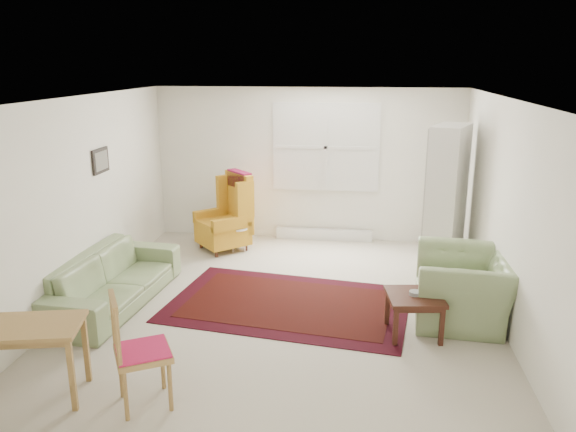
# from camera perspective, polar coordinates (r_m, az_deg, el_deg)

# --- Properties ---
(room) EXTENTS (5.04, 5.54, 2.51)m
(room) POSITION_cam_1_polar(r_m,az_deg,el_deg) (6.78, 0.06, 1.48)
(room) COLOR beige
(room) RESTS_ON ground
(rug) EXTENTS (3.11, 2.24, 0.03)m
(rug) POSITION_cam_1_polar(r_m,az_deg,el_deg) (7.00, 0.05, -8.86)
(rug) COLOR black
(rug) RESTS_ON ground
(sofa) EXTENTS (1.04, 2.26, 0.89)m
(sofa) POSITION_cam_1_polar(r_m,az_deg,el_deg) (7.19, -17.49, -5.23)
(sofa) COLOR gray
(sofa) RESTS_ON ground
(armchair) EXTENTS (1.16, 1.30, 0.95)m
(armchair) POSITION_cam_1_polar(r_m,az_deg,el_deg) (6.77, 17.55, -6.26)
(armchair) COLOR gray
(armchair) RESTS_ON ground
(wingback_chair) EXTENTS (1.04, 1.03, 1.24)m
(wingback_chair) POSITION_cam_1_polar(r_m,az_deg,el_deg) (8.84, -6.70, 0.43)
(wingback_chair) COLOR gold
(wingback_chair) RESTS_ON ground
(coffee_table) EXTENTS (0.65, 0.65, 0.47)m
(coffee_table) POSITION_cam_1_polar(r_m,az_deg,el_deg) (6.34, 12.64, -9.75)
(coffee_table) COLOR #411D14
(coffee_table) RESTS_ON ground
(stool) EXTENTS (0.36, 0.36, 0.40)m
(stool) POSITION_cam_1_polar(r_m,az_deg,el_deg) (8.83, -5.06, -2.37)
(stool) COLOR white
(stool) RESTS_ON ground
(cabinet) EXTENTS (0.70, 0.92, 2.05)m
(cabinet) POSITION_cam_1_polar(r_m,az_deg,el_deg) (8.30, 15.82, 1.84)
(cabinet) COLOR silver
(cabinet) RESTS_ON ground
(desk) EXTENTS (1.21, 0.79, 0.71)m
(desk) POSITION_cam_1_polar(r_m,az_deg,el_deg) (5.60, -25.66, -13.23)
(desk) COLOR #A37C41
(desk) RESTS_ON ground
(desk_chair) EXTENTS (0.62, 0.62, 1.03)m
(desk_chair) POSITION_cam_1_polar(r_m,az_deg,el_deg) (5.07, -14.54, -13.05)
(desk_chair) COLOR #A37C41
(desk_chair) RESTS_ON ground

